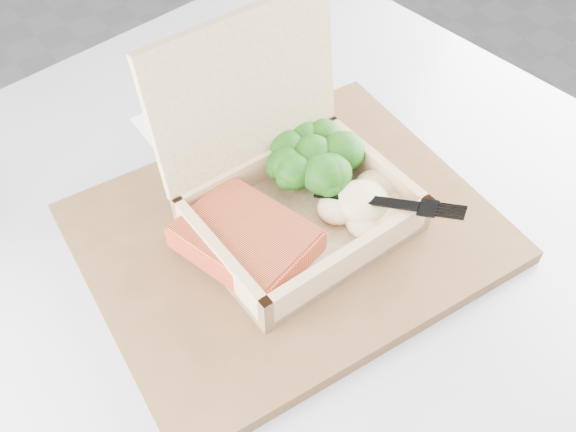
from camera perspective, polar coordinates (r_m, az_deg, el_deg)
floor at (r=1.43m, az=-4.11°, el=-12.97°), size 4.00×4.00×0.00m
cafe_table at (r=0.81m, az=-0.49°, el=-11.37°), size 0.95×0.95×0.75m
serving_tray at (r=0.65m, az=0.00°, el=-1.53°), size 0.42×0.34×0.02m
takeout_container at (r=0.62m, az=-0.39°, el=3.45°), size 0.20×0.19×0.19m
salmon_fillet at (r=0.61m, az=-3.75°, el=-2.05°), size 0.12×0.14×0.03m
broccoli_pile at (r=0.67m, az=2.23°, el=5.04°), size 0.11×0.11×0.04m
mashed_potatoes at (r=0.64m, az=6.66°, el=1.28°), size 0.09×0.08×0.03m
plastic_fork at (r=0.63m, az=5.24°, el=1.96°), size 0.09×0.14×0.03m
receipt at (r=0.77m, az=-9.13°, el=6.76°), size 0.08×0.14×0.00m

